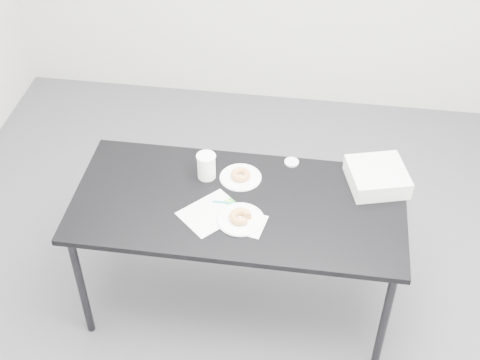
# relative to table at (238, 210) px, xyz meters

# --- Properties ---
(floor) EXTENTS (4.00, 4.00, 0.00)m
(floor) POSITION_rel_table_xyz_m (-0.07, 0.11, -0.72)
(floor) COLOR #4A4A4F
(floor) RESTS_ON ground
(table) EXTENTS (1.71, 0.80, 0.78)m
(table) POSITION_rel_table_xyz_m (0.00, 0.00, 0.00)
(table) COLOR black
(table) RESTS_ON floor
(scorecard) EXTENTS (0.37, 0.37, 0.00)m
(scorecard) POSITION_rel_table_xyz_m (-0.12, -0.10, 0.06)
(scorecard) COLOR white
(scorecard) RESTS_ON table
(logo_patch) EXTENTS (0.07, 0.07, 0.00)m
(logo_patch) POSITION_rel_table_xyz_m (-0.04, -0.01, 0.06)
(logo_patch) COLOR green
(logo_patch) RESTS_ON scorecard
(pen) EXTENTS (0.14, 0.01, 0.01)m
(pen) POSITION_rel_table_xyz_m (-0.06, -0.02, 0.07)
(pen) COLOR #0E989A
(pen) RESTS_ON scorecard
(napkin) EXTENTS (0.19, 0.19, 0.00)m
(napkin) POSITION_rel_table_xyz_m (0.07, -0.15, 0.06)
(napkin) COLOR white
(napkin) RESTS_ON table
(plate_near) EXTENTS (0.24, 0.24, 0.01)m
(plate_near) POSITION_rel_table_xyz_m (0.03, -0.13, 0.07)
(plate_near) COLOR white
(plate_near) RESTS_ON napkin
(donut_near) EXTENTS (0.14, 0.14, 0.04)m
(donut_near) POSITION_rel_table_xyz_m (0.03, -0.13, 0.09)
(donut_near) COLOR #CA8040
(donut_near) RESTS_ON plate_near
(plate_far) EXTENTS (0.22, 0.22, 0.01)m
(plate_far) POSITION_rel_table_xyz_m (-0.02, 0.19, 0.06)
(plate_far) COLOR white
(plate_far) RESTS_ON table
(donut_far) EXTENTS (0.11, 0.11, 0.03)m
(donut_far) POSITION_rel_table_xyz_m (-0.02, 0.19, 0.08)
(donut_far) COLOR #CA8040
(donut_far) RESTS_ON plate_far
(coffee_cup) EXTENTS (0.10, 0.10, 0.15)m
(coffee_cup) POSITION_rel_table_xyz_m (-0.20, 0.17, 0.13)
(coffee_cup) COLOR white
(coffee_cup) RESTS_ON table
(cup_lid) EXTENTS (0.08, 0.08, 0.01)m
(cup_lid) POSITION_rel_table_xyz_m (0.24, 0.35, 0.06)
(cup_lid) COLOR white
(cup_lid) RESTS_ON table
(bakery_box) EXTENTS (0.36, 0.36, 0.10)m
(bakery_box) POSITION_rel_table_xyz_m (0.70, 0.25, 0.11)
(bakery_box) COLOR silver
(bakery_box) RESTS_ON table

